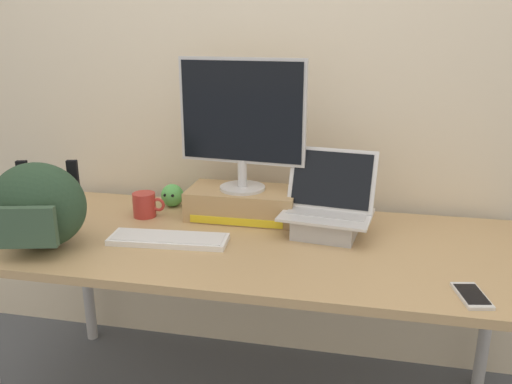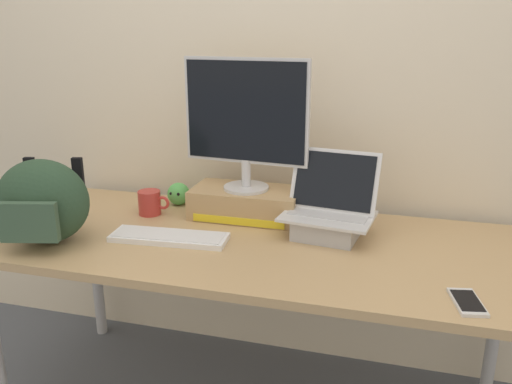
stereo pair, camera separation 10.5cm
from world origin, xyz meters
The scene contains 10 objects.
back_wall centered at (0.00, 0.50, 1.30)m, with size 7.00×0.10×2.60m, color beige.
desk centered at (0.00, 0.00, 0.67)m, with size 1.91×0.80×0.74m.
toner_box_yellow centered at (-0.10, 0.23, 0.79)m, with size 0.43×0.23×0.12m.
desktop_monitor centered at (-0.10, 0.22, 1.13)m, with size 0.50×0.18×0.51m.
open_laptop centered at (0.24, 0.11, 0.80)m, with size 0.35×0.28×0.30m.
external_keyboard centered at (-0.30, -0.08, 0.75)m, with size 0.43×0.16×0.02m.
messenger_backpack centered at (-0.71, -0.21, 0.89)m, with size 0.36×0.31×0.30m.
coffee_mug centered at (-0.49, 0.15, 0.79)m, with size 0.13×0.09×0.10m.
cell_phone centered at (0.68, -0.28, 0.74)m, with size 0.10×0.16×0.01m.
plush_toy centered at (-0.42, 0.29, 0.78)m, with size 0.10×0.10×0.10m.
Camera 1 is at (0.35, -1.69, 1.46)m, focal length 36.58 mm.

